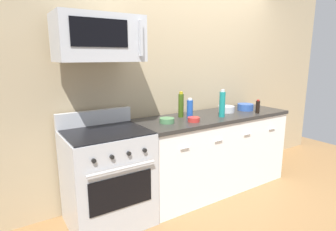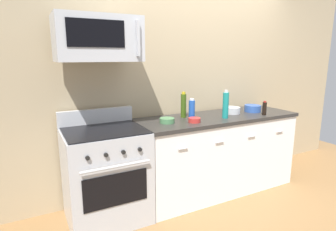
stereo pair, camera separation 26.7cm
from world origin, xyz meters
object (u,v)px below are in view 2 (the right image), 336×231
at_px(bottle_soda_blue, 192,109).
at_px(bottle_sparkling_teal, 226,105).
at_px(microwave, 98,39).
at_px(bowl_red_small, 194,120).
at_px(bowl_blue_mixing, 253,108).
at_px(bowl_green_glaze, 167,120).
at_px(bottle_soy_sauce_dark, 264,108).
at_px(bowl_steel_prep, 232,110).
at_px(bottle_olive_oil, 183,105).
at_px(range_oven, 106,174).

xyz_separation_m(bottle_soda_blue, bottle_sparkling_teal, (0.36, -0.12, 0.04)).
height_order(microwave, bowl_red_small, microwave).
distance_m(microwave, bowl_blue_mixing, 2.04).
relative_size(bowl_blue_mixing, bowl_red_small, 1.56).
xyz_separation_m(bottle_sparkling_teal, bowl_green_glaze, (-0.68, 0.10, -0.12)).
bearing_deg(bottle_soy_sauce_dark, bowl_green_glaze, 171.34).
bearing_deg(bottle_soy_sauce_dark, bottle_soda_blue, 166.67).
bearing_deg(bottle_soda_blue, microwave, 176.85).
bearing_deg(bowl_steel_prep, bottle_olive_oil, 173.18).
height_order(bowl_blue_mixing, bowl_steel_prep, bowl_blue_mixing).
height_order(bottle_olive_oil, bowl_steel_prep, bottle_olive_oil).
xyz_separation_m(microwave, bottle_soy_sauce_dark, (1.85, -0.26, -0.75)).
relative_size(bottle_olive_oil, bowl_green_glaze, 1.88).
height_order(bottle_soy_sauce_dark, bottle_olive_oil, bottle_olive_oil).
xyz_separation_m(bottle_soy_sauce_dark, bowl_red_small, (-0.93, 0.07, -0.05)).
relative_size(microwave, bottle_soy_sauce_dark, 4.49).
bearing_deg(bottle_soda_blue, bowl_steel_prep, 4.23).
bearing_deg(bottle_soda_blue, bowl_green_glaze, -175.36).
xyz_separation_m(bottle_soy_sauce_dark, bottle_olive_oil, (-0.91, 0.33, 0.06)).
bearing_deg(bowl_steel_prep, bottle_sparkling_teal, -144.79).
distance_m(bottle_olive_oil, bowl_steel_prep, 0.65).
relative_size(microwave, bottle_olive_oil, 2.56).
distance_m(bottle_soda_blue, bowl_blue_mixing, 0.91).
xyz_separation_m(bowl_red_small, bowl_steel_prep, (0.66, 0.18, 0.02)).
relative_size(bottle_soda_blue, bottle_soy_sauce_dark, 1.39).
relative_size(bottle_olive_oil, bowl_red_small, 2.26).
xyz_separation_m(bottle_soy_sauce_dark, bowl_green_glaze, (-1.20, 0.18, -0.05)).
xyz_separation_m(bowl_blue_mixing, bowl_green_glaze, (-1.22, -0.03, -0.02)).
xyz_separation_m(range_oven, bottle_olive_oil, (0.94, 0.11, 0.59)).
relative_size(bottle_soda_blue, bowl_green_glaze, 1.48).
relative_size(bottle_sparkling_teal, bowl_blue_mixing, 1.58).
height_order(range_oven, bottle_olive_oil, bottle_olive_oil).
relative_size(bowl_green_glaze, bowl_steel_prep, 0.79).
relative_size(bottle_soy_sauce_dark, bowl_blue_mixing, 0.83).
relative_size(bottle_soda_blue, bottle_sparkling_teal, 0.73).
bearing_deg(bottle_soy_sauce_dark, bowl_steel_prep, 137.19).
height_order(bottle_sparkling_teal, bowl_red_small, bottle_sparkling_teal).
distance_m(bottle_soy_sauce_dark, bowl_steel_prep, 0.37).
bearing_deg(bowl_green_glaze, bottle_sparkling_teal, -8.24).
xyz_separation_m(microwave, bottle_soda_blue, (0.97, -0.05, -0.72)).
xyz_separation_m(range_oven, microwave, (0.00, 0.04, 1.28)).
xyz_separation_m(range_oven, bowl_red_small, (0.92, -0.15, 0.48)).
distance_m(bottle_soda_blue, bowl_green_glaze, 0.33).
relative_size(range_oven, microwave, 1.44).
bearing_deg(bottle_soy_sauce_dark, microwave, 171.96).
bearing_deg(bottle_soy_sauce_dark, bottle_sparkling_teal, 170.77).
height_order(range_oven, bottle_soy_sauce_dark, bottle_soy_sauce_dark).
bearing_deg(bottle_olive_oil, range_oven, -173.20).
height_order(bowl_blue_mixing, bowl_green_glaze, bowl_blue_mixing).
bearing_deg(microwave, bowl_blue_mixing, -1.51).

